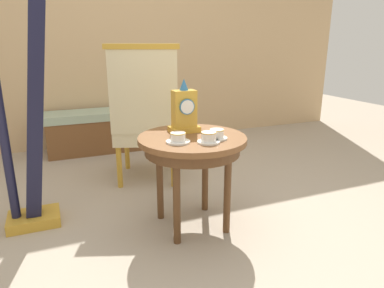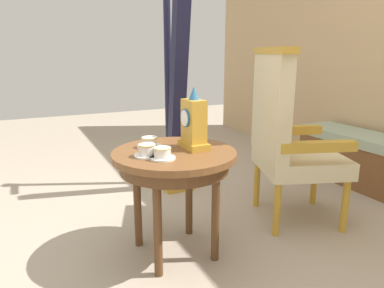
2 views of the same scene
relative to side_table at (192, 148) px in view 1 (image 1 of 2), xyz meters
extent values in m
plane|color=tan|center=(-0.03, -0.07, -0.52)|extent=(10.00, 10.00, 0.00)
cube|color=tan|center=(-0.03, 2.18, 0.88)|extent=(6.00, 0.10, 2.80)
cylinder|color=brown|center=(0.00, 0.00, 0.06)|extent=(0.66, 0.66, 0.03)
cylinder|color=#56351C|center=(0.00, 0.00, 0.01)|extent=(0.58, 0.58, 0.07)
cylinder|color=#56351C|center=(0.16, 0.16, -0.24)|extent=(0.04, 0.04, 0.57)
cylinder|color=#56351C|center=(-0.16, 0.16, -0.24)|extent=(0.04, 0.04, 0.57)
cylinder|color=#56351C|center=(-0.16, -0.16, -0.24)|extent=(0.04, 0.04, 0.57)
cylinder|color=#56351C|center=(0.16, -0.16, -0.24)|extent=(0.04, 0.04, 0.57)
cylinder|color=white|center=(-0.13, -0.09, 0.08)|extent=(0.14, 0.14, 0.01)
cylinder|color=white|center=(-0.13, -0.09, 0.11)|extent=(0.09, 0.09, 0.05)
torus|color=gold|center=(-0.13, -0.09, 0.13)|extent=(0.09, 0.09, 0.00)
cylinder|color=white|center=(0.03, -0.16, 0.08)|extent=(0.13, 0.13, 0.01)
cylinder|color=white|center=(0.03, -0.16, 0.11)|extent=(0.09, 0.09, 0.05)
torus|color=gold|center=(0.03, -0.16, 0.14)|extent=(0.09, 0.09, 0.00)
cylinder|color=white|center=(0.11, -0.11, 0.08)|extent=(0.13, 0.13, 0.01)
cylinder|color=white|center=(0.11, -0.11, 0.11)|extent=(0.08, 0.08, 0.05)
torus|color=gold|center=(0.11, -0.11, 0.13)|extent=(0.09, 0.09, 0.00)
cube|color=gold|center=(-0.01, 0.12, 0.09)|extent=(0.19, 0.11, 0.04)
cube|color=gold|center=(-0.01, 0.12, 0.23)|extent=(0.14, 0.09, 0.23)
cylinder|color=teal|center=(-0.01, 0.07, 0.25)|extent=(0.10, 0.01, 0.10)
cylinder|color=white|center=(-0.01, 0.06, 0.25)|extent=(0.08, 0.00, 0.08)
cone|color=teal|center=(-0.01, 0.12, 0.38)|extent=(0.06, 0.06, 0.07)
cube|color=beige|center=(-0.03, 0.92, -0.12)|extent=(0.67, 0.67, 0.11)
cube|color=beige|center=(-0.11, 0.71, 0.26)|extent=(0.52, 0.26, 0.64)
cube|color=gold|center=(-0.11, 0.71, 0.60)|extent=(0.56, 0.29, 0.04)
cube|color=gold|center=(0.18, 0.84, 0.05)|extent=(0.23, 0.46, 0.06)
cube|color=gold|center=(-0.25, 1.00, 0.05)|extent=(0.23, 0.46, 0.06)
cylinder|color=gold|center=(0.25, 1.05, -0.35)|extent=(0.04, 0.04, 0.35)
cylinder|color=gold|center=(-0.17, 1.20, -0.35)|extent=(0.04, 0.04, 0.35)
cylinder|color=gold|center=(0.10, 0.64, -0.35)|extent=(0.04, 0.04, 0.35)
cylinder|color=gold|center=(-0.32, 0.79, -0.35)|extent=(0.04, 0.04, 0.35)
cube|color=gold|center=(-0.96, 0.40, -0.49)|extent=(0.32, 0.24, 0.07)
cube|color=black|center=(-0.86, 0.40, 0.29)|extent=(0.28, 0.11, 1.50)
cube|color=#9EB299|center=(-0.35, 1.88, -0.12)|extent=(1.07, 0.40, 0.08)
cube|color=brown|center=(-0.35, 1.88, -0.34)|extent=(1.03, 0.38, 0.36)
camera|label=1|loc=(-0.77, -1.88, 0.63)|focal=32.47mm
camera|label=2|loc=(1.67, -0.71, 0.58)|focal=33.20mm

